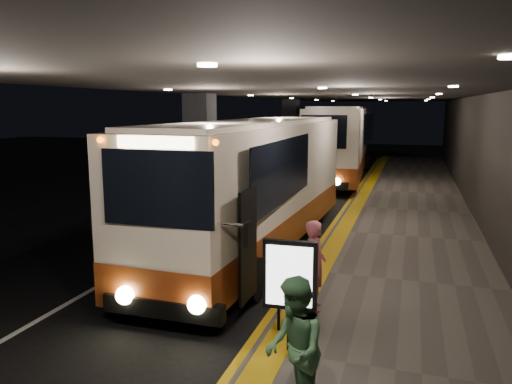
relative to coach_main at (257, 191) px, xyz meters
The scene contains 14 objects.
ground 3.22m from the coach_main, 106.43° to the right, with size 90.00×90.00×0.00m, color black.
lane_line_white 3.89m from the coach_main, 137.27° to the left, with size 0.12×50.00×0.01m, color silver.
kerb_stripe_yellow 3.32m from the coach_main, 56.44° to the left, with size 0.18×50.00×0.01m, color gold.
sidewalk 4.91m from the coach_main, 30.87° to the left, with size 4.50×50.00×0.15m, color #514C44.
tactile_strip 3.51m from the coach_main, 48.86° to the left, with size 0.50×50.00×0.01m, color gold.
terminal_wall 6.79m from the coach_main, 20.90° to the left, with size 0.10×50.00×6.00m, color black.
support_columns 2.70m from the coach_main, 148.79° to the left, with size 0.80×24.80×4.40m.
canopy 4.13m from the coach_main, 54.01° to the left, with size 9.00×50.00×0.40m, color black.
coach_main is the anchor object (origin of this frame).
coach_second 14.85m from the coach_main, 89.23° to the left, with size 3.29×12.54×3.90m.
passenger_boarding 4.59m from the coach_main, 58.34° to the right, with size 0.63×0.42×1.74m, color #D0616F.
passenger_waiting_green 7.89m from the coach_main, 69.26° to the right, with size 0.89×0.55×1.82m, color #3D6E46.
info_sign 6.15m from the coach_main, 67.78° to the right, with size 0.86×0.15×1.82m.
stanchion_post 5.51m from the coach_main, 68.56° to the right, with size 0.05×0.05×1.04m, color black.
Camera 1 is at (4.82, -10.31, 4.01)m, focal length 35.00 mm.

